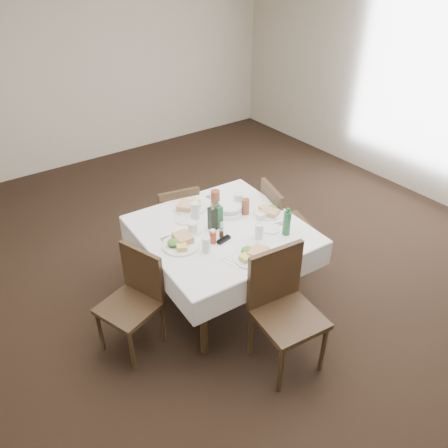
% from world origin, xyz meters
% --- Properties ---
extents(ground_plane, '(7.00, 7.00, 0.00)m').
position_xyz_m(ground_plane, '(0.00, 0.00, 0.00)').
color(ground_plane, black).
extents(room_shell, '(6.04, 7.04, 2.80)m').
position_xyz_m(room_shell, '(0.00, 0.00, 1.71)').
color(room_shell, '#BEB199').
rests_on(room_shell, ground).
extents(dining_table, '(1.36, 1.36, 0.76)m').
position_xyz_m(dining_table, '(-0.24, -0.12, 0.68)').
color(dining_table, '#322214').
rests_on(dining_table, ground).
extents(chair_north, '(0.47, 0.47, 0.84)m').
position_xyz_m(chair_north, '(-0.24, 0.62, 0.48)').
color(chair_north, '#322214').
rests_on(chair_north, ground).
extents(chair_south, '(0.50, 0.50, 0.96)m').
position_xyz_m(chair_south, '(-0.26, -0.92, 0.55)').
color(chair_south, '#322214').
rests_on(chair_south, ground).
extents(chair_east, '(0.53, 0.53, 0.90)m').
position_xyz_m(chair_east, '(0.51, -0.05, 0.51)').
color(chair_east, '#322214').
rests_on(chair_east, ground).
extents(chair_west, '(0.52, 0.52, 0.86)m').
position_xyz_m(chair_west, '(-1.08, -0.15, 0.49)').
color(chair_west, '#322214').
rests_on(chair_west, ground).
extents(meal_north, '(0.30, 0.30, 0.07)m').
position_xyz_m(meal_north, '(-0.28, 0.31, 0.79)').
color(meal_north, white).
rests_on(meal_north, dining_table).
extents(meal_south, '(0.30, 0.30, 0.07)m').
position_xyz_m(meal_south, '(-0.28, -0.59, 0.79)').
color(meal_south, white).
rests_on(meal_south, dining_table).
extents(meal_east, '(0.26, 0.26, 0.06)m').
position_xyz_m(meal_east, '(0.24, -0.18, 0.78)').
color(meal_east, white).
rests_on(meal_east, dining_table).
extents(meal_west, '(0.30, 0.30, 0.07)m').
position_xyz_m(meal_west, '(-0.64, -0.13, 0.79)').
color(meal_west, white).
rests_on(meal_west, dining_table).
extents(side_plate_a, '(0.16, 0.16, 0.01)m').
position_xyz_m(side_plate_a, '(-0.43, 0.16, 0.77)').
color(side_plate_a, white).
rests_on(side_plate_a, dining_table).
extents(side_plate_b, '(0.16, 0.16, 0.01)m').
position_xyz_m(side_plate_b, '(0.09, -0.38, 0.77)').
color(side_plate_b, white).
rests_on(side_plate_b, dining_table).
extents(water_n, '(0.08, 0.08, 0.15)m').
position_xyz_m(water_n, '(-0.33, 0.14, 0.83)').
color(water_n, silver).
rests_on(water_n, dining_table).
extents(water_s, '(0.07, 0.07, 0.13)m').
position_xyz_m(water_s, '(-0.07, -0.41, 0.83)').
color(water_s, silver).
rests_on(water_s, dining_table).
extents(water_e, '(0.08, 0.08, 0.15)m').
position_xyz_m(water_e, '(0.07, 0.06, 0.84)').
color(water_e, silver).
rests_on(water_e, dining_table).
extents(water_w, '(0.07, 0.07, 0.13)m').
position_xyz_m(water_w, '(-0.52, -0.31, 0.82)').
color(water_w, silver).
rests_on(water_w, dining_table).
extents(iced_tea_a, '(0.08, 0.08, 0.17)m').
position_xyz_m(iced_tea_a, '(-0.09, 0.19, 0.85)').
color(iced_tea_a, brown).
rests_on(iced_tea_a, dining_table).
extents(iced_tea_b, '(0.07, 0.07, 0.14)m').
position_xyz_m(iced_tea_b, '(0.07, -0.05, 0.83)').
color(iced_tea_b, brown).
rests_on(iced_tea_b, dining_table).
extents(bread_basket, '(0.25, 0.25, 0.08)m').
position_xyz_m(bread_basket, '(-0.04, 0.03, 0.80)').
color(bread_basket, silver).
rests_on(bread_basket, dining_table).
extents(oil_cruet_dark, '(0.06, 0.06, 0.26)m').
position_xyz_m(oil_cruet_dark, '(-0.30, -0.09, 0.87)').
color(oil_cruet_dark, black).
rests_on(oil_cruet_dark, dining_table).
extents(oil_cruet_green, '(0.06, 0.06, 0.25)m').
position_xyz_m(oil_cruet_green, '(-0.24, -0.08, 0.87)').
color(oil_cruet_green, '#1D6232').
rests_on(oil_cruet_green, dining_table).
extents(ketchup_bottle, '(0.06, 0.06, 0.12)m').
position_xyz_m(ketchup_bottle, '(-0.41, -0.25, 0.82)').
color(ketchup_bottle, '#AD3519').
rests_on(ketchup_bottle, dining_table).
extents(salt_shaker, '(0.03, 0.03, 0.08)m').
position_xyz_m(salt_shaker, '(-0.24, -0.12, 0.80)').
color(salt_shaker, white).
rests_on(salt_shaker, dining_table).
extents(pepper_shaker, '(0.04, 0.04, 0.08)m').
position_xyz_m(pepper_shaker, '(-0.31, -0.23, 0.80)').
color(pepper_shaker, '#412F21').
rests_on(pepper_shaker, dining_table).
extents(coffee_mug, '(0.14, 0.13, 0.09)m').
position_xyz_m(coffee_mug, '(-0.47, -0.04, 0.80)').
color(coffee_mug, white).
rests_on(coffee_mug, dining_table).
extents(sunglasses, '(0.13, 0.06, 0.03)m').
position_xyz_m(sunglasses, '(-0.33, -0.28, 0.78)').
color(sunglasses, black).
rests_on(sunglasses, dining_table).
extents(green_bottle, '(0.06, 0.06, 0.24)m').
position_xyz_m(green_bottle, '(0.14, -0.50, 0.87)').
color(green_bottle, '#1D6232').
rests_on(green_bottle, dining_table).
extents(sugar_caddy, '(0.10, 0.06, 0.05)m').
position_xyz_m(sugar_caddy, '(0.14, -0.20, 0.79)').
color(sugar_caddy, white).
rests_on(sugar_caddy, dining_table).
extents(cutlery_n, '(0.09, 0.19, 0.01)m').
position_xyz_m(cutlery_n, '(-0.01, 0.31, 0.77)').
color(cutlery_n, silver).
rests_on(cutlery_n, dining_table).
extents(cutlery_s, '(0.10, 0.19, 0.01)m').
position_xyz_m(cutlery_s, '(-0.45, -0.55, 0.77)').
color(cutlery_s, silver).
rests_on(cutlery_s, dining_table).
extents(cutlery_e, '(0.19, 0.10, 0.01)m').
position_xyz_m(cutlery_e, '(0.15, -0.35, 0.77)').
color(cutlery_e, silver).
rests_on(cutlery_e, dining_table).
extents(cutlery_w, '(0.20, 0.06, 0.01)m').
position_xyz_m(cutlery_w, '(-0.64, 0.01, 0.77)').
color(cutlery_w, silver).
rests_on(cutlery_w, dining_table).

